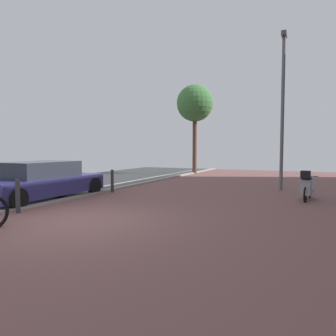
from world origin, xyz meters
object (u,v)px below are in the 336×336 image
object	(u,v)px
street_tree	(195,104)
parked_car_near	(41,181)
lamp_post	(283,104)
bollard_far	(112,181)
scooter_mid	(307,187)
bollard_near	(18,196)

from	to	relation	value
street_tree	parked_car_near	bearing A→B (deg)	-94.38
lamp_post	bollard_far	world-z (taller)	lamp_post
parked_car_near	street_tree	bearing A→B (deg)	85.62
scooter_mid	bollard_far	bearing A→B (deg)	-171.29
bollard_near	bollard_far	world-z (taller)	bollard_near
scooter_mid	lamp_post	world-z (taller)	lamp_post
street_tree	bollard_near	bearing A→B (deg)	-88.94
scooter_mid	street_tree	xyz separation A→B (m)	(-7.30, 9.28, 4.34)
parked_car_near	bollard_far	bearing A→B (deg)	62.35
parked_car_near	scooter_mid	bearing A→B (deg)	22.68
lamp_post	street_tree	distance (m)	9.39
scooter_mid	bollard_near	distance (m)	8.90
lamp_post	bollard_far	distance (m)	7.61
bollard_near	bollard_far	xyz separation A→B (m)	(0.00, 4.38, -0.01)
scooter_mid	street_tree	size ratio (longest dim) A/B	0.27
street_tree	bollard_near	xyz separation A→B (m)	(0.27, -14.73, -4.35)
scooter_mid	bollard_far	size ratio (longest dim) A/B	1.87
lamp_post	bollard_near	distance (m)	10.38
lamp_post	parked_car_near	bearing A→B (deg)	-141.02
scooter_mid	parked_car_near	size ratio (longest dim) A/B	0.38
street_tree	bollard_far	xyz separation A→B (m)	(0.27, -10.36, -4.36)
parked_car_near	street_tree	xyz separation A→B (m)	(0.98, 12.74, 4.20)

